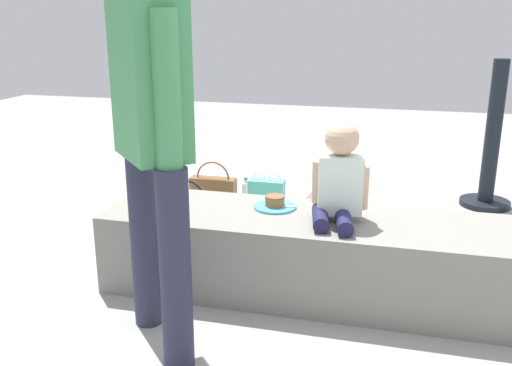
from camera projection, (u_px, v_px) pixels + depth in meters
ground_plane at (308, 291)px, 2.91m from camera, size 12.00×12.00×0.00m
concrete_ledge at (309, 255)px, 2.85m from camera, size 2.07×0.57×0.41m
child_seated at (339, 178)px, 2.69m from camera, size 0.28×0.33×0.48m
adult_standing at (151, 103)px, 2.16m from camera, size 0.40×0.41×1.73m
cake_plate at (275, 204)px, 2.92m from camera, size 0.22×0.22×0.07m
gift_bag at (267, 201)px, 3.81m from camera, size 0.24×0.11×0.35m
railing_post at (491, 153)px, 4.09m from camera, size 0.36×0.36×1.07m
water_bottle_near_gift at (246, 191)px, 4.25m from camera, size 0.06×0.06×0.19m
cake_box_white at (290, 199)px, 4.14m from camera, size 0.35×0.34×0.14m
handbag_black_leather at (188, 213)px, 3.71m from camera, size 0.33×0.15×0.34m
handbag_brown_canvas at (213, 192)px, 4.11m from camera, size 0.33×0.10×0.35m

